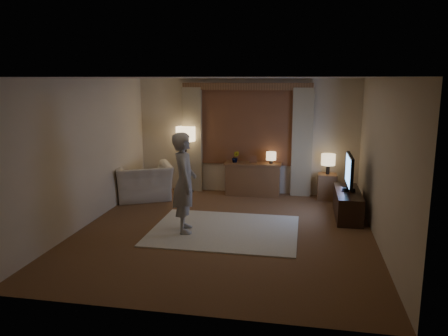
% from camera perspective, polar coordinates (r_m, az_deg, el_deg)
% --- Properties ---
extents(room, '(5.04, 5.54, 2.64)m').
position_cam_1_polar(room, '(7.75, 0.76, 2.30)').
color(room, brown).
rests_on(room, ground).
extents(rug, '(2.50, 2.00, 0.02)m').
position_cam_1_polar(rug, '(7.63, 0.06, -8.13)').
color(rug, beige).
rests_on(rug, floor).
extents(sideboard, '(1.20, 0.40, 0.70)m').
position_cam_1_polar(sideboard, '(9.86, 3.79, -1.56)').
color(sideboard, brown).
rests_on(sideboard, floor).
extents(picture_frame, '(0.16, 0.02, 0.20)m').
position_cam_1_polar(picture_frame, '(9.77, 3.82, 1.02)').
color(picture_frame, brown).
rests_on(picture_frame, sideboard).
extents(plant, '(0.17, 0.13, 0.30)m').
position_cam_1_polar(plant, '(9.81, 1.50, 1.38)').
color(plant, '#999999').
rests_on(plant, sideboard).
extents(table_lamp_sideboard, '(0.22, 0.22, 0.30)m').
position_cam_1_polar(table_lamp_sideboard, '(9.71, 6.17, 1.50)').
color(table_lamp_sideboard, black).
rests_on(table_lamp_sideboard, sideboard).
extents(floor_lamp, '(0.44, 0.44, 1.52)m').
position_cam_1_polar(floor_lamp, '(9.99, -5.03, 3.99)').
color(floor_lamp, black).
rests_on(floor_lamp, floor).
extents(armchair, '(1.52, 1.46, 0.77)m').
position_cam_1_polar(armchair, '(9.66, -10.49, -1.79)').
color(armchair, beige).
rests_on(armchair, floor).
extents(side_table, '(0.40, 0.40, 0.56)m').
position_cam_1_polar(side_table, '(9.78, 13.30, -2.38)').
color(side_table, brown).
rests_on(side_table, floor).
extents(table_lamp_side, '(0.30, 0.30, 0.44)m').
position_cam_1_polar(table_lamp_side, '(9.65, 13.46, 1.01)').
color(table_lamp_side, black).
rests_on(table_lamp_side, side_table).
extents(tv_stand, '(0.45, 1.40, 0.50)m').
position_cam_1_polar(tv_stand, '(8.65, 15.84, -4.54)').
color(tv_stand, black).
rests_on(tv_stand, floor).
extents(tv, '(0.24, 0.96, 0.69)m').
position_cam_1_polar(tv, '(8.50, 16.06, -0.43)').
color(tv, black).
rests_on(tv, tv_stand).
extents(person, '(0.57, 0.71, 1.70)m').
position_cam_1_polar(person, '(7.37, -5.19, -1.91)').
color(person, '#ABA79E').
rests_on(person, rug).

